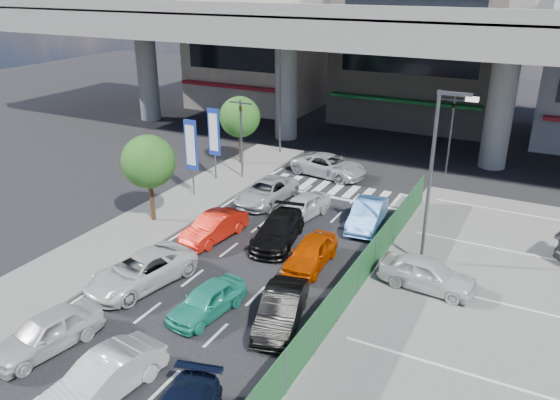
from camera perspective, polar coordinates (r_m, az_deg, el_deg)
The scene contains 29 objects.
ground at distance 23.73m, azimuth -5.96°, elevation -9.02°, with size 120.00×120.00×0.00m, color black.
parking_lot at distance 22.46m, azimuth 22.16°, elevation -12.68°, with size 12.00×28.00×0.06m, color #5F5F5C.
sidewalk_left at distance 30.33m, azimuth -13.03°, elevation -2.07°, with size 4.00×30.00×0.12m, color #5F5F5C.
fence_run at distance 22.00m, azimuth 7.24°, elevation -9.08°, with size 0.16×22.00×1.80m, color #1B5026, non-canonical shape.
expressway at distance 40.59m, azimuth 11.31°, elevation 16.95°, with size 64.00×14.00×10.75m.
building_west at distance 56.23m, azimuth -2.19°, elevation 16.41°, with size 12.00×10.90×13.00m.
building_center at distance 51.28m, azimuth 14.86°, elevation 16.27°, with size 14.00×10.90×15.00m.
traffic_light_left at distance 34.76m, azimuth -4.11°, elevation 8.37°, with size 1.60×1.24×5.20m.
traffic_light_right at distance 37.24m, azimuth 17.60°, elevation 8.33°, with size 1.60×1.24×5.20m.
street_lamp_right at distance 24.38m, azimuth 15.95°, elevation 3.46°, with size 1.65×0.22×8.00m.
street_lamp_left at distance 39.76m, azimuth 0.24°, elevation 11.43°, with size 1.65×0.22×8.00m.
signboard_near at distance 32.33m, azimuth -9.27°, elevation 5.45°, with size 0.80×0.14×4.70m.
signboard_far at distance 34.90m, azimuth -6.92°, elevation 6.84°, with size 0.80×0.14×4.70m.
tree_near at distance 29.15m, azimuth -13.59°, elevation 3.89°, with size 2.80×2.80×4.80m.
tree_far at distance 37.77m, azimuth -4.22°, elevation 8.64°, with size 2.80×2.80×4.80m.
van_white_back_left at distance 21.42m, azimuth -23.21°, elevation -12.57°, with size 1.63×4.05×1.38m, color silver.
hatch_white_back_mid at distance 18.74m, azimuth -17.94°, elevation -17.26°, with size 1.46×4.19×1.38m, color silver.
sedan_white_mid_left at distance 24.15m, azimuth -14.36°, elevation -7.17°, with size 2.29×4.97×1.38m, color silver.
taxi_teal_mid at distance 21.78m, azimuth -7.62°, elevation -10.34°, with size 1.46×3.62×1.23m, color teal.
hatch_black_mid_right at distance 20.97m, azimuth 0.13°, elevation -11.35°, with size 1.42×4.08×1.34m, color black.
taxi_orange_left at distance 27.56m, azimuth -6.93°, elevation -2.83°, with size 1.39×3.98×1.31m, color red.
sedan_black_mid at distance 26.99m, azimuth -0.21°, elevation -3.18°, with size 1.88×4.63×1.34m, color black.
taxi_orange_right at distance 24.94m, azimuth 3.24°, elevation -5.52°, with size 1.56×3.87×1.32m, color #C93E00.
wagon_silver_front_left at distance 31.85m, azimuth -1.43°, elevation 0.88°, with size 2.16×4.68×1.30m, color #A7AAAE.
sedan_white_front_mid at distance 29.79m, azimuth 2.35°, elevation -0.68°, with size 1.55×3.85×1.31m, color silver.
kei_truck_front_right at distance 29.08m, azimuth 9.12°, elevation -1.49°, with size 1.46×4.19×1.38m, color #518BDC.
crossing_wagon_silver at distance 36.26m, azimuth 5.13°, elevation 3.61°, with size 2.34×5.08×1.41m, color #ACB0B4.
parked_sedan_white at distance 23.91m, azimuth 15.13°, elevation -7.41°, with size 1.63×4.05×1.38m, color silver.
traffic_cone at distance 25.55m, azimuth 11.00°, elevation -5.93°, with size 0.33×0.33×0.64m, color #E94E0C.
Camera 1 is at (11.36, -16.80, 12.31)m, focal length 35.00 mm.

